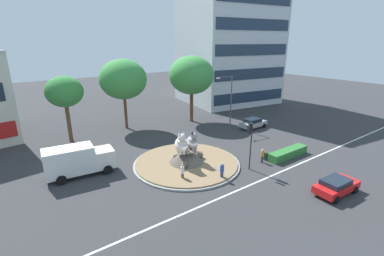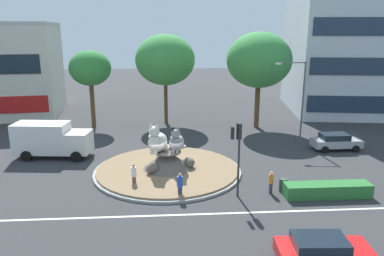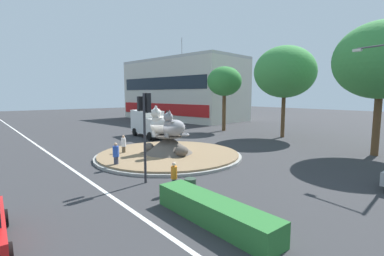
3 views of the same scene
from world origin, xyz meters
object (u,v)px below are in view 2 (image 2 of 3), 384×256
litter_bin (283,185)px  cat_statue_white (157,141)px  traffic_light_mast (238,144)px  streetlight_arm (300,96)px  office_tower (365,9)px  second_tree_near_tower (90,69)px  pedestrian_blue_shirt (180,185)px  pedestrian_white_shirt (134,175)px  third_tree_left (165,60)px  pedestrian_orange_shirt (271,182)px  hatchback_near_shophouse (323,250)px  sedan_on_far_lane (336,141)px  broadleaf_tree_behind_island (259,60)px  cat_statue_grey (177,142)px  delivery_box_truck (51,139)px

litter_bin → cat_statue_white: bearing=154.9°
traffic_light_mast → streetlight_arm: size_ratio=0.63×
office_tower → second_tree_near_tower: (-34.09, -7.05, -6.66)m
second_tree_near_tower → pedestrian_blue_shirt: (9.08, -19.37, -5.63)m
cat_statue_white → pedestrian_white_shirt: size_ratio=1.42×
third_tree_left → litter_bin: (7.89, -19.91, -6.88)m
third_tree_left → litter_bin: third_tree_left is taller
pedestrian_orange_shirt → office_tower: bearing=-1.9°
traffic_light_mast → second_tree_near_tower: second_tree_near_tower is taller
pedestrian_white_shirt → hatchback_near_shophouse: bearing=24.1°
pedestrian_blue_shirt → pedestrian_white_shirt: bearing=84.0°
second_tree_near_tower → pedestrian_blue_shirt: 22.12m
pedestrian_white_shirt → traffic_light_mast: bearing=53.9°
traffic_light_mast → sedan_on_far_lane: size_ratio=1.12×
cat_statue_white → pedestrian_orange_shirt: size_ratio=1.53×
broadleaf_tree_behind_island → second_tree_near_tower: (-18.34, 1.61, -0.92)m
hatchback_near_shophouse → litter_bin: 8.21m
pedestrian_orange_shirt → hatchback_near_shophouse: (0.24, -7.90, -0.08)m
second_tree_near_tower → streetlight_arm: size_ratio=1.09×
cat_statue_white → hatchback_near_shophouse: 14.61m
litter_bin → second_tree_near_tower: bearing=130.6°
third_tree_left → pedestrian_blue_shirt: (0.87, -20.49, -6.42)m
third_tree_left → pedestrian_white_shirt: size_ratio=6.08×
cat_statue_white → streetlight_arm: streetlight_arm is taller
cat_statue_white → cat_statue_grey: bearing=116.4°
streetlight_arm → pedestrian_orange_shirt: streetlight_arm is taller
cat_statue_white → broadleaf_tree_behind_island: 17.73m
office_tower → broadleaf_tree_behind_island: 18.87m
office_tower → hatchback_near_shophouse: bearing=-110.7°
cat_statue_grey → broadleaf_tree_behind_island: 16.87m
sedan_on_far_lane → third_tree_left: bearing=142.8°
second_tree_near_tower → pedestrian_blue_shirt: size_ratio=4.93×
pedestrian_orange_shirt → litter_bin: (0.93, 0.27, -0.38)m
office_tower → delivery_box_truck: bearing=-145.8°
streetlight_arm → pedestrian_white_shirt: size_ratio=4.64×
office_tower → cat_statue_white: bearing=-132.5°
hatchback_near_shophouse → litter_bin: bearing=88.6°
cat_statue_grey → traffic_light_mast: (3.79, -4.53, 1.18)m
pedestrian_white_shirt → hatchback_near_shophouse: 13.50m
broadleaf_tree_behind_island → pedestrian_white_shirt: size_ratio=6.23×
cat_statue_grey → delivery_box_truck: (-10.63, 4.25, -0.82)m
cat_statue_grey → office_tower: (25.09, 21.77, 10.77)m
broadleaf_tree_behind_island → litter_bin: 18.69m
pedestrian_blue_shirt → pedestrian_white_shirt: pedestrian_blue_shirt is taller
sedan_on_far_lane → cat_statue_white: bearing=-165.0°
second_tree_near_tower → streetlight_arm: 22.33m
broadleaf_tree_behind_island → hatchback_near_shophouse: bearing=-96.6°
delivery_box_truck → broadleaf_tree_behind_island: bearing=29.8°
pedestrian_blue_shirt → hatchback_near_shophouse: bearing=-113.2°
traffic_light_mast → delivery_box_truck: (-14.42, 8.78, -2.00)m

